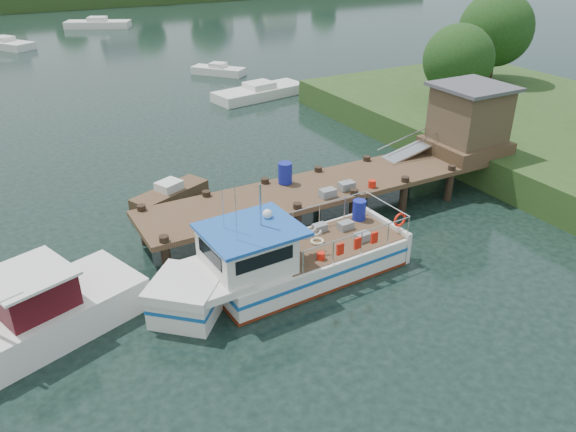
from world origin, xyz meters
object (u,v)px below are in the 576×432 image
moored_d (4,44)px  lobster_boat (279,263)px  moored_far (98,24)px  moored_c (259,92)px  work_boat (4,331)px  dock (424,144)px  moored_b (218,70)px  moored_rowboat (170,195)px

moored_d → lobster_boat: bearing=-88.0°
moored_far → moored_c: bearing=-73.5°
work_boat → moored_far: size_ratio=1.09×
dock → moored_c: bearing=87.5°
dock → lobster_boat: (-8.93, -3.46, -1.43)m
moored_b → work_boat: bearing=-108.0°
dock → work_boat: dock is taller
dock → moored_rowboat: size_ratio=4.58×
lobster_boat → work_boat: bearing=172.1°
moored_rowboat → moored_d: (-3.02, 41.43, 0.04)m
work_boat → moored_d: (3.94, 48.36, -0.29)m
moored_rowboat → moored_far: bearing=87.4°
moored_c → moored_d: moored_d is taller
moored_rowboat → moored_d: 41.54m
moored_far → moored_d: (-10.80, -8.31, -0.05)m
dock → moored_rowboat: (-10.08, 4.19, -1.87)m
moored_rowboat → moored_d: size_ratio=0.54×
dock → moored_d: dock is taller
moored_rowboat → moored_b: moored_rowboat is taller
moored_far → moored_rowboat: bearing=-87.2°
moored_rowboat → moored_far: (7.78, 49.74, 0.09)m
dock → moored_far: 54.00m
lobster_boat → moored_rowboat: lobster_boat is taller
dock → moored_d: bearing=106.0°
moored_b → moored_d: (-13.98, 20.52, 0.06)m
moored_c → moored_d: 31.38m
dock → lobster_boat: dock is taller
moored_c → moored_b: bearing=89.6°
moored_rowboat → moored_b: 23.61m
work_boat → moored_d: work_boat is taller
moored_far → lobster_boat: bearing=-84.9°
lobster_boat → moored_rowboat: size_ratio=2.60×
lobster_boat → moored_far: bearing=80.6°
dock → moored_d: size_ratio=2.48×
moored_c → moored_d: bearing=116.7°
work_boat → moored_d: size_ratio=1.25×
moored_rowboat → moored_c: (10.84, 13.28, 0.01)m
dock → moored_far: bearing=92.4°
dock → moored_b: size_ratio=3.96×
work_boat → moored_c: size_ratio=1.22×
moored_rowboat → moored_c: bearing=57.0°
lobster_boat → moored_far: size_ratio=1.23×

